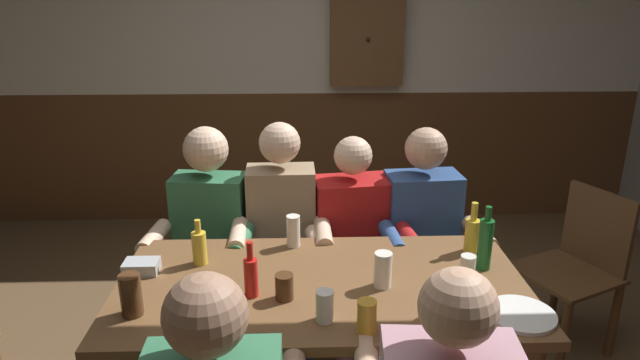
% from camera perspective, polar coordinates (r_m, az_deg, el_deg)
% --- Properties ---
extents(back_wall_wainscot, '(5.34, 0.12, 1.07)m').
position_cam_1_polar(back_wall_wainscot, '(4.71, -0.97, 2.53)').
color(back_wall_wainscot, brown).
rests_on(back_wall_wainscot, ground_plane).
extents(dining_table, '(1.63, 0.84, 0.77)m').
position_cam_1_polar(dining_table, '(2.33, 0.19, -12.95)').
color(dining_table, brown).
rests_on(dining_table, ground_plane).
extents(person_0, '(0.53, 0.53, 1.24)m').
position_cam_1_polar(person_0, '(2.92, -11.35, -5.54)').
color(person_0, '#33724C').
rests_on(person_0, ground_plane).
extents(person_1, '(0.49, 0.50, 1.26)m').
position_cam_1_polar(person_1, '(2.88, -3.93, -5.63)').
color(person_1, '#997F60').
rests_on(person_1, ground_plane).
extents(person_2, '(0.56, 0.57, 1.18)m').
position_cam_1_polar(person_2, '(2.91, 3.52, -6.02)').
color(person_2, '#AD1919').
rests_on(person_2, ground_plane).
extents(person_3, '(0.54, 0.53, 1.22)m').
position_cam_1_polar(person_3, '(2.96, 10.59, -5.42)').
color(person_3, '#2D4C84').
rests_on(person_3, ground_plane).
extents(chair_empty_near_left, '(0.59, 0.59, 0.88)m').
position_cam_1_polar(chair_empty_near_left, '(3.32, 24.70, -7.95)').
color(chair_empty_near_left, brown).
rests_on(chair_empty_near_left, ground_plane).
extents(condiment_caddy, '(0.14, 0.10, 0.05)m').
position_cam_1_polar(condiment_caddy, '(2.44, -17.72, -8.40)').
color(condiment_caddy, '#B2B7BC').
rests_on(condiment_caddy, dining_table).
extents(plate_0, '(0.25, 0.25, 0.01)m').
position_cam_1_polar(plate_0, '(2.18, 19.77, -12.76)').
color(plate_0, white).
rests_on(plate_0, dining_table).
extents(bottle_0, '(0.06, 0.06, 0.28)m').
position_cam_1_polar(bottle_0, '(2.42, 16.47, -6.19)').
color(bottle_0, '#195923').
rests_on(bottle_0, dining_table).
extents(bottle_1, '(0.05, 0.05, 0.22)m').
position_cam_1_polar(bottle_1, '(2.15, -7.05, -9.61)').
color(bottle_1, red).
rests_on(bottle_1, dining_table).
extents(bottle_2, '(0.06, 0.06, 0.23)m').
position_cam_1_polar(bottle_2, '(2.56, 15.23, -5.29)').
color(bottle_2, gold).
rests_on(bottle_2, dining_table).
extents(bottle_3, '(0.06, 0.06, 0.20)m').
position_cam_1_polar(bottle_3, '(2.43, -12.19, -6.68)').
color(bottle_3, gold).
rests_on(bottle_3, dining_table).
extents(pint_glass_0, '(0.07, 0.07, 0.14)m').
position_cam_1_polar(pint_glass_0, '(2.22, 6.42, -9.07)').
color(pint_glass_0, white).
rests_on(pint_glass_0, dining_table).
extents(pint_glass_1, '(0.07, 0.07, 0.12)m').
position_cam_1_polar(pint_glass_1, '(1.96, 4.78, -13.68)').
color(pint_glass_1, gold).
rests_on(pint_glass_1, dining_table).
extents(pint_glass_2, '(0.06, 0.06, 0.16)m').
position_cam_1_polar(pint_glass_2, '(2.11, 13.68, -11.04)').
color(pint_glass_2, '#E5C64C').
rests_on(pint_glass_2, dining_table).
extents(pint_glass_3, '(0.07, 0.07, 0.12)m').
position_cam_1_polar(pint_glass_3, '(2.03, -10.25, -12.58)').
color(pint_glass_3, '#E5C64C').
rests_on(pint_glass_3, dining_table).
extents(pint_glass_4, '(0.06, 0.06, 0.12)m').
position_cam_1_polar(pint_glass_4, '(2.31, 14.77, -8.79)').
color(pint_glass_4, white).
rests_on(pint_glass_4, dining_table).
extents(pint_glass_5, '(0.06, 0.06, 0.12)m').
position_cam_1_polar(pint_glass_5, '(2.01, 0.48, -12.72)').
color(pint_glass_5, white).
rests_on(pint_glass_5, dining_table).
extents(pint_glass_6, '(0.07, 0.07, 0.10)m').
position_cam_1_polar(pint_glass_6, '(2.14, -3.65, -10.81)').
color(pint_glass_6, '#4C2D19').
rests_on(pint_glass_6, dining_table).
extents(pint_glass_7, '(0.08, 0.08, 0.16)m').
position_cam_1_polar(pint_glass_7, '(2.14, -18.69, -11.03)').
color(pint_glass_7, '#4C2D19').
rests_on(pint_glass_7, dining_table).
extents(pint_glass_8, '(0.06, 0.06, 0.15)m').
position_cam_1_polar(pint_glass_8, '(2.53, -2.74, -5.21)').
color(pint_glass_8, white).
rests_on(pint_glass_8, dining_table).
extents(wall_dart_cabinet, '(0.56, 0.15, 0.70)m').
position_cam_1_polar(wall_dart_cabinet, '(4.42, 4.80, 14.14)').
color(wall_dart_cabinet, brown).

